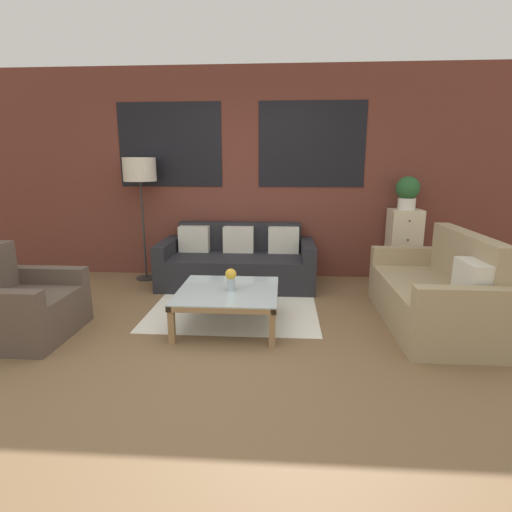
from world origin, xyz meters
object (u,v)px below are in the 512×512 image
Objects in this scene: flower_vase at (231,278)px; coffee_table at (228,294)px; drawer_cabinet at (403,246)px; couch_dark at (238,263)px; armchair_corner at (22,307)px; floor_lamp at (140,174)px; settee_vintage at (435,295)px; potted_plant at (408,191)px.

coffee_table is at bearing 141.83° from flower_vase.
flower_vase is at bearing -141.95° from drawer_cabinet.
couch_dark is 9.08× the size of flower_vase.
floor_lamp is (0.49, 1.92, 1.15)m from armchair_corner.
flower_vase is (0.10, -1.40, 0.21)m from couch_dark.
coffee_table is 0.59× the size of floor_lamp.
settee_vintage is at bearing -30.72° from couch_dark.
couch_dark is 1.73m from floor_lamp.
floor_lamp is 7.50× the size of flower_vase.
potted_plant is (3.46, 0.07, -0.22)m from floor_lamp.
settee_vintage is (2.08, -1.23, 0.02)m from couch_dark.
floor_lamp is 1.67× the size of drawer_cabinet.
settee_vintage reaches higher than coffee_table.
couch_dark is 1.19× the size of settee_vintage.
couch_dark is 2.37m from potted_plant.
drawer_cabinet is (3.46, 0.07, -0.94)m from floor_lamp.
potted_plant is (0.10, 1.46, 0.90)m from settee_vintage.
armchair_corner is 2.29m from floor_lamp.
floor_lamp is at bearing 131.43° from coffee_table.
drawer_cabinet is at bearing 86.25° from settee_vintage.
armchair_corner is at bearing -153.39° from potted_plant.
drawer_cabinet is 2.33× the size of potted_plant.
settee_vintage is 2.02m from coffee_table.
armchair_corner is (-3.86, -0.52, -0.03)m from settee_vintage.
armchair_corner reaches higher than flower_vase.
couch_dark is at bearing 92.61° from coffee_table.
floor_lamp is (-3.37, 1.40, 1.12)m from settee_vintage.
couch_dark is 4.69× the size of potted_plant.
floor_lamp is 3.59m from drawer_cabinet.
floor_lamp is at bearing 131.64° from flower_vase.
floor_lamp is 2.29m from flower_vase.
drawer_cabinet is 2.64m from flower_vase.
drawer_cabinet reaches higher than coffee_table.
settee_vintage is at bearing 3.92° from coffee_table.
floor_lamp reaches higher than coffee_table.
couch_dark is 2.02× the size of drawer_cabinet.
floor_lamp is at bearing 75.55° from armchair_corner.
drawer_cabinet is (3.96, 1.98, 0.21)m from armchair_corner.
couch_dark is 2.22× the size of armchair_corner.
potted_plant is 1.94× the size of flower_vase.
coffee_table is at bearing -142.85° from drawer_cabinet.
couch_dark is 2.50m from armchair_corner.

